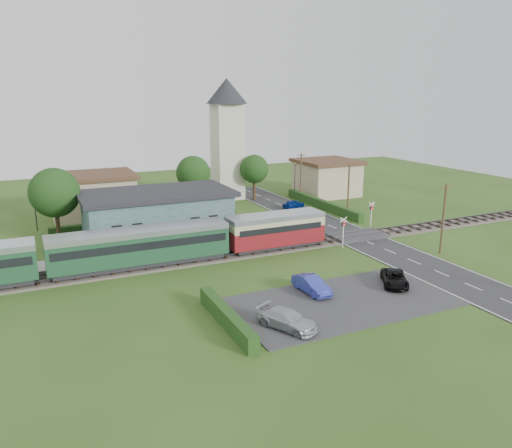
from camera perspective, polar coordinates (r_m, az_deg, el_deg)
name	(u,v)px	position (r m, az deg, el deg)	size (l,w,h in m)	color
ground	(286,255)	(49.42, 3.44, -3.54)	(120.00, 120.00, 0.00)	#2D4C19
railway_track	(277,248)	(51.07, 2.38, -2.78)	(76.00, 3.20, 0.49)	#4C443D
road	(368,242)	(54.67, 12.73, -2.05)	(6.00, 70.00, 0.05)	#28282B
car_park	(343,302)	(39.11, 9.87, -8.73)	(17.00, 9.00, 0.08)	#333335
crossing_deck	(357,236)	(56.14, 11.51, -1.33)	(6.20, 3.40, 0.45)	#333335
platform	(173,251)	(50.45, -9.48, -3.06)	(30.00, 3.00, 0.45)	gray
equipment_hut	(88,246)	(48.66, -18.67, -2.44)	(2.30, 2.30, 2.55)	beige
station_building	(157,215)	(55.22, -11.21, 1.07)	(16.00, 9.00, 5.30)	#325356
train	(104,250)	(45.60, -16.96, -2.87)	(43.20, 2.90, 3.40)	#232328
church_tower	(227,130)	(74.67, -3.32, 10.67)	(6.00, 6.00, 17.60)	beige
house_west	(93,194)	(67.89, -18.17, 3.22)	(10.80, 8.80, 5.50)	tan
house_east	(327,177)	(78.84, 8.09, 5.32)	(8.80, 8.80, 5.50)	tan
hedge_carpark	(227,318)	(34.74, -3.35, -10.62)	(0.80, 9.00, 1.20)	#193814
hedge_roadside	(322,204)	(69.55, 7.56, 2.25)	(0.80, 18.00, 1.20)	#193814
hedge_station	(149,223)	(59.97, -12.15, 0.08)	(22.00, 0.80, 1.30)	#193814
tree_a	(55,193)	(56.25, -22.03, 3.32)	(5.20, 5.20, 8.00)	#332316
tree_b	(193,173)	(68.23, -7.19, 5.80)	(4.60, 4.60, 7.34)	#332316
tree_c	(254,169)	(73.70, -0.20, 6.28)	(4.20, 4.20, 6.78)	#332316
utility_pole_b	(443,218)	(52.15, 20.62, 0.65)	(1.40, 0.22, 7.00)	#473321
utility_pole_c	(348,190)	(64.07, 10.51, 3.83)	(1.40, 0.22, 7.00)	#473321
utility_pole_d	(301,176)	(74.03, 5.16, 5.46)	(1.40, 0.22, 7.00)	#473321
crossing_signal_near	(343,228)	(51.71, 9.95, -0.43)	(0.84, 0.28, 3.28)	silver
crossing_signal_far	(371,211)	(59.63, 13.05, 1.43)	(0.84, 0.28, 3.28)	silver
streetlamp_west	(35,205)	(62.54, -23.98, 1.98)	(0.30, 0.30, 5.15)	#3F3F47
streetlamp_east	(295,175)	(79.29, 4.48, 5.66)	(0.30, 0.30, 5.15)	#3F3F47
car_on_road	(294,204)	(69.09, 4.31, 2.29)	(1.41, 3.51, 1.20)	navy
car_park_blue	(312,285)	(40.12, 6.37, -6.91)	(1.38, 3.96, 1.30)	#2F38A4
car_park_silver	(287,319)	(34.25, 3.56, -10.80)	(1.79, 4.40, 1.28)	#AFB4BE
car_park_dark	(395,278)	(42.96, 15.55, -6.01)	(1.89, 4.11, 1.14)	black
pedestrian_near	(251,232)	(52.29, -0.54, -0.97)	(0.64, 0.42, 1.74)	gray
pedestrian_far	(90,250)	(49.09, -18.40, -2.82)	(0.83, 0.64, 1.70)	gray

